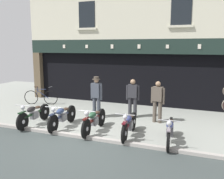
% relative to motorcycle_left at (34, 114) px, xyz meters
% --- Properties ---
extents(ground, '(23.12, 22.00, 0.18)m').
position_rel_motorcycle_left_xyz_m(ground, '(2.18, -1.66, -0.46)').
color(ground, gray).
extents(shop_facade, '(11.42, 4.42, 5.96)m').
position_rel_motorcycle_left_xyz_m(shop_facade, '(2.18, 6.36, 1.23)').
color(shop_facade, black).
rests_on(shop_facade, ground).
extents(motorcycle_left, '(0.62, 2.08, 0.92)m').
position_rel_motorcycle_left_xyz_m(motorcycle_left, '(0.00, 0.00, 0.00)').
color(motorcycle_left, black).
rests_on(motorcycle_left, ground).
extents(motorcycle_center_left, '(0.62, 2.07, 0.93)m').
position_rel_motorcycle_left_xyz_m(motorcycle_center_left, '(1.18, 0.13, 0.01)').
color(motorcycle_center_left, black).
rests_on(motorcycle_center_left, ground).
extents(motorcycle_center, '(0.62, 2.07, 0.92)m').
position_rel_motorcycle_left_xyz_m(motorcycle_center, '(2.48, 0.11, 0.00)').
color(motorcycle_center, black).
rests_on(motorcycle_center, ground).
extents(motorcycle_center_right, '(0.62, 1.95, 0.92)m').
position_rel_motorcycle_left_xyz_m(motorcycle_center_right, '(3.76, 0.12, 0.00)').
color(motorcycle_center_right, black).
rests_on(motorcycle_center_right, ground).
extents(motorcycle_right, '(0.62, 1.99, 0.91)m').
position_rel_motorcycle_left_xyz_m(motorcycle_right, '(5.10, 0.02, -0.00)').
color(motorcycle_right, black).
rests_on(motorcycle_right, ground).
extents(salesman_left, '(0.55, 0.33, 1.74)m').
position_rel_motorcycle_left_xyz_m(salesman_left, '(1.82, 1.75, 0.54)').
color(salesman_left, '#3D424C').
rests_on(salesman_left, ground).
extents(shopkeeper_center, '(0.56, 0.25, 1.62)m').
position_rel_motorcycle_left_xyz_m(shopkeeper_center, '(3.21, 2.33, 0.47)').
color(shopkeeper_center, '#2D2D33').
rests_on(shopkeeper_center, ground).
extents(salesman_right, '(0.55, 0.29, 1.64)m').
position_rel_motorcycle_left_xyz_m(salesman_right, '(4.31, 2.03, 0.48)').
color(salesman_right, brown).
rests_on(salesman_right, ground).
extents(advert_board_near, '(0.80, 0.03, 1.01)m').
position_rel_motorcycle_left_xyz_m(advert_board_near, '(-0.48, 4.73, 1.30)').
color(advert_board_near, silver).
extents(leaning_bicycle, '(1.72, 0.64, 0.95)m').
position_rel_motorcycle_left_xyz_m(leaning_bicycle, '(-1.92, 2.96, -0.04)').
color(leaning_bicycle, black).
rests_on(leaning_bicycle, ground).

